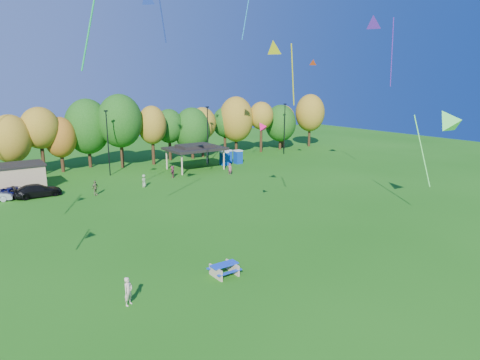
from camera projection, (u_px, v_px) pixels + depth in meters
ground at (285, 290)px, 27.01m from camera, size 160.00×160.00×0.00m
tree_line at (74, 131)px, 61.58m from camera, size 93.57×10.55×11.15m
lamp_posts at (108, 141)px, 59.07m from camera, size 64.50×0.25×9.09m
utility_building at (16, 177)px, 51.54m from camera, size 6.30×4.30×3.25m
pavilion at (195, 148)px, 63.70m from camera, size 8.20×6.20×3.77m
porta_potties at (230, 157)px, 68.34m from camera, size 3.75×2.27×2.18m
picnic_table at (224, 269)px, 29.00m from camera, size 1.91×1.59×0.82m
kite_flyer at (128, 291)px, 25.05m from camera, size 0.76×0.68×1.74m
car_c at (17, 192)px, 48.61m from camera, size 4.79×2.84×1.25m
car_d at (38, 190)px, 48.81m from camera, size 5.17×2.14×1.49m
far_person_0 at (144, 181)px, 53.35m from camera, size 0.89×0.94×1.61m
far_person_2 at (173, 172)px, 58.70m from camera, size 1.19×1.59×1.67m
far_person_3 at (95, 188)px, 49.44m from camera, size 1.09×0.89×1.74m
far_person_5 at (230, 169)px, 60.57m from camera, size 0.66×0.71×1.64m
kite_2 at (313, 61)px, 56.76m from camera, size 1.80×1.79×1.47m
kite_5 at (447, 119)px, 38.31m from camera, size 2.23×4.79×7.84m
kite_10 at (262, 126)px, 35.98m from camera, size 1.04×1.22×1.03m
kite_12 at (374, 21)px, 48.78m from camera, size 4.82×3.53×8.64m
kite_13 at (275, 47)px, 33.29m from camera, size 3.01×2.53×5.48m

